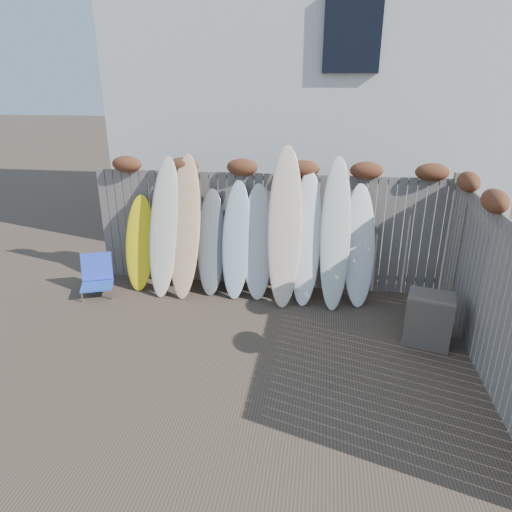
# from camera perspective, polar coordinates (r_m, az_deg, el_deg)

# --- Properties ---
(ground) EXTENTS (80.00, 80.00, 0.00)m
(ground) POSITION_cam_1_polar(r_m,az_deg,el_deg) (6.18, -1.67, -12.74)
(ground) COLOR #493A2D
(back_fence) EXTENTS (6.05, 0.28, 2.24)m
(back_fence) POSITION_cam_1_polar(r_m,az_deg,el_deg) (7.82, 1.72, 4.37)
(back_fence) COLOR slate
(back_fence) RESTS_ON ground
(right_fence) EXTENTS (0.28, 4.40, 2.24)m
(right_fence) POSITION_cam_1_polar(r_m,az_deg,el_deg) (6.13, 27.46, -3.42)
(right_fence) COLOR slate
(right_fence) RESTS_ON ground
(house) EXTENTS (8.50, 5.50, 6.33)m
(house) POSITION_cam_1_polar(r_m,az_deg,el_deg) (11.55, 6.73, 19.87)
(house) COLOR silver
(house) RESTS_ON ground
(beach_chair) EXTENTS (0.67, 0.69, 0.68)m
(beach_chair) POSITION_cam_1_polar(r_m,az_deg,el_deg) (8.25, -19.26, -2.38)
(beach_chair) COLOR blue
(beach_chair) RESTS_ON ground
(wooden_crate) EXTENTS (0.71, 0.64, 0.71)m
(wooden_crate) POSITION_cam_1_polar(r_m,az_deg,el_deg) (6.81, 20.79, -7.35)
(wooden_crate) COLOR #745E57
(wooden_crate) RESTS_ON ground
(lattice_panel) EXTENTS (0.25, 1.19, 1.80)m
(lattice_panel) POSITION_cam_1_polar(r_m,az_deg,el_deg) (6.99, 25.91, -2.42)
(lattice_panel) COLOR brown
(lattice_panel) RESTS_ON ground
(surfboard_0) EXTENTS (0.51, 0.58, 1.61)m
(surfboard_0) POSITION_cam_1_polar(r_m,az_deg,el_deg) (8.14, -14.32, 1.58)
(surfboard_0) COLOR yellow
(surfboard_0) RESTS_ON ground
(surfboard_1) EXTENTS (0.59, 0.84, 2.28)m
(surfboard_1) POSITION_cam_1_polar(r_m,az_deg,el_deg) (7.79, -11.40, 3.53)
(surfboard_1) COLOR silver
(surfboard_1) RESTS_ON ground
(surfboard_2) EXTENTS (0.55, 0.83, 2.32)m
(surfboard_2) POSITION_cam_1_polar(r_m,az_deg,el_deg) (7.67, -8.90, 3.59)
(surfboard_2) COLOR #F3CB89
(surfboard_2) RESTS_ON ground
(surfboard_3) EXTENTS (0.51, 0.65, 1.75)m
(surfboard_3) POSITION_cam_1_polar(r_m,az_deg,el_deg) (7.75, -5.64, 1.70)
(surfboard_3) COLOR slate
(surfboard_3) RESTS_ON ground
(surfboard_4) EXTENTS (0.48, 0.68, 1.91)m
(surfboard_4) POSITION_cam_1_polar(r_m,az_deg,el_deg) (7.58, -2.48, 2.00)
(surfboard_4) COLOR #A3C0CD
(surfboard_4) RESTS_ON ground
(surfboard_5) EXTENTS (0.56, 0.71, 1.86)m
(surfboard_5) POSITION_cam_1_polar(r_m,az_deg,el_deg) (7.56, 0.26, 1.76)
(surfboard_5) COLOR silver
(surfboard_5) RESTS_ON ground
(surfboard_6) EXTENTS (0.58, 0.89, 2.49)m
(surfboard_6) POSITION_cam_1_polar(r_m,az_deg,el_deg) (7.30, 3.62, 3.63)
(surfboard_6) COLOR beige
(surfboard_6) RESTS_ON ground
(surfboard_7) EXTENTS (0.50, 0.76, 2.11)m
(surfboard_7) POSITION_cam_1_polar(r_m,az_deg,el_deg) (7.38, 6.28, 2.18)
(surfboard_7) COLOR white
(surfboard_7) RESTS_ON ground
(surfboard_8) EXTENTS (0.49, 0.83, 2.35)m
(surfboard_8) POSITION_cam_1_polar(r_m,az_deg,el_deg) (7.30, 9.89, 2.74)
(surfboard_8) COLOR silver
(surfboard_8) RESTS_ON ground
(surfboard_9) EXTENTS (0.56, 0.73, 1.92)m
(surfboard_9) POSITION_cam_1_polar(r_m,az_deg,el_deg) (7.49, 12.78, 1.25)
(surfboard_9) COLOR white
(surfboard_9) RESTS_ON ground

